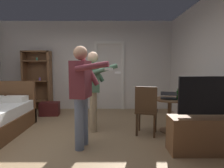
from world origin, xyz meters
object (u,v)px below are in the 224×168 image
at_px(side_table, 169,109).
at_px(laptop, 168,96).
at_px(tv_flatscreen, 208,131).
at_px(person_striped_shirt, 93,85).
at_px(wooden_chair, 145,108).
at_px(person_blue_shirt, 81,90).
at_px(suitcase_dark, 49,109).
at_px(bottle_on_table, 177,95).
at_px(bookshelf, 37,79).

relative_size(side_table, laptop, 1.76).
bearing_deg(tv_flatscreen, person_striped_shirt, 150.12).
bearing_deg(wooden_chair, person_blue_shirt, -155.28).
xyz_separation_m(wooden_chair, suitcase_dark, (-2.42, 1.54, -0.36)).
height_order(person_blue_shirt, suitcase_dark, person_blue_shirt).
distance_m(bottle_on_table, wooden_chair, 0.73).
xyz_separation_m(wooden_chair, person_blue_shirt, (-1.18, -0.55, 0.45)).
bearing_deg(bookshelf, person_blue_shirt, -56.62).
bearing_deg(person_blue_shirt, wooden_chair, 24.72).
bearing_deg(bottle_on_table, person_blue_shirt, -159.34).
relative_size(laptop, bottle_on_table, 1.80).
distance_m(tv_flatscreen, side_table, 1.06).
bearing_deg(person_blue_shirt, tv_flatscreen, -6.00).
bearing_deg(person_blue_shirt, person_striped_shirt, 82.78).
bearing_deg(bookshelf, side_table, -28.83).
distance_m(bottle_on_table, person_striped_shirt, 1.76).
relative_size(wooden_chair, person_striped_shirt, 0.59).
bearing_deg(side_table, wooden_chair, -156.20).
bearing_deg(laptop, person_striped_shirt, 174.13).
relative_size(side_table, wooden_chair, 0.71).
height_order(bookshelf, person_blue_shirt, bookshelf).
bearing_deg(suitcase_dark, tv_flatscreen, -39.93).
distance_m(person_blue_shirt, person_striped_shirt, 0.91).
distance_m(bookshelf, person_striped_shirt, 2.62).
relative_size(side_table, person_striped_shirt, 0.42).
relative_size(laptop, suitcase_dark, 0.77).
relative_size(bottle_on_table, wooden_chair, 0.22).
distance_m(bookshelf, wooden_chair, 3.70).
distance_m(bookshelf, tv_flatscreen, 4.86).
bearing_deg(tv_flatscreen, side_table, 108.71).
xyz_separation_m(bookshelf, person_striped_shirt, (1.90, -1.81, -0.00)).
height_order(bookshelf, tv_flatscreen, bookshelf).
bearing_deg(person_striped_shirt, laptop, -5.87).
distance_m(tv_flatscreen, wooden_chair, 1.17).
relative_size(person_blue_shirt, suitcase_dark, 3.31).
bearing_deg(laptop, person_blue_shirt, -156.23).
xyz_separation_m(laptop, person_blue_shirt, (-1.68, -0.74, 0.24)).
bearing_deg(bottle_on_table, person_striped_shirt, 173.49).
bearing_deg(tv_flatscreen, laptop, 111.61).
height_order(bookshelf, person_striped_shirt, bookshelf).
xyz_separation_m(bookshelf, tv_flatscreen, (3.84, -2.92, -0.63)).
xyz_separation_m(bottle_on_table, wooden_chair, (-0.67, -0.15, -0.25)).
height_order(tv_flatscreen, wooden_chair, tv_flatscreen).
relative_size(bookshelf, laptop, 4.59).
distance_m(tv_flatscreen, person_striped_shirt, 2.32).
relative_size(laptop, wooden_chair, 0.40).
bearing_deg(person_blue_shirt, side_table, 24.44).
xyz_separation_m(side_table, wooden_chair, (-0.53, -0.23, 0.07)).
bearing_deg(suitcase_dark, bookshelf, 126.30).
bearing_deg(bookshelf, laptop, -29.64).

